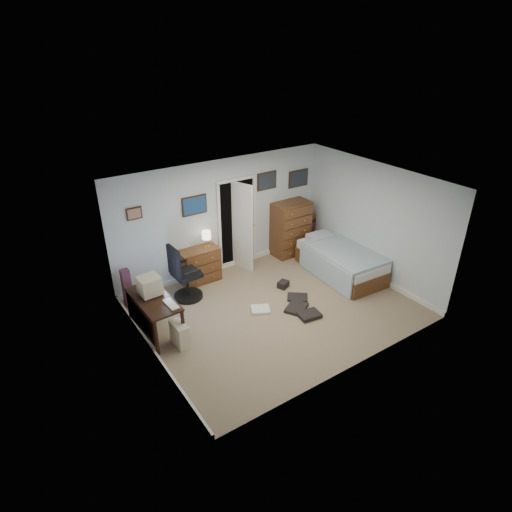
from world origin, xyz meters
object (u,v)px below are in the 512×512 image
(computer_desk, at_px, (149,308))
(low_dresser, at_px, (200,265))
(bed, at_px, (340,261))
(office_chair, at_px, (184,279))
(tall_dresser, at_px, (291,228))

(computer_desk, distance_m, low_dresser, 1.97)
(bed, bearing_deg, computer_desk, 179.77)
(office_chair, height_order, low_dresser, office_chair)
(office_chair, height_order, bed, office_chair)
(computer_desk, height_order, low_dresser, low_dresser)
(low_dresser, xyz_separation_m, bed, (2.71, -1.44, -0.06))
(low_dresser, height_order, bed, low_dresser)
(office_chair, distance_m, tall_dresser, 3.04)
(computer_desk, distance_m, office_chair, 1.22)
(bed, bearing_deg, tall_dresser, 104.77)
(tall_dresser, bearing_deg, office_chair, -172.91)
(computer_desk, bearing_deg, tall_dresser, 13.58)
(computer_desk, height_order, tall_dresser, tall_dresser)
(office_chair, relative_size, tall_dresser, 0.92)
(computer_desk, xyz_separation_m, bed, (4.27, -0.26, -0.23))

